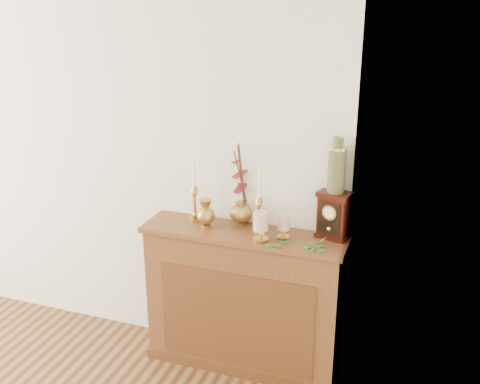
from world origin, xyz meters
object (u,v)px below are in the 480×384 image
at_px(ginger_jar, 241,185).
at_px(candlestick_center, 259,209).
at_px(candlestick_left, 194,198).
at_px(ceramic_vase, 337,168).
at_px(mantel_clock, 334,215).
at_px(bud_vase, 206,214).

bearing_deg(ginger_jar, candlestick_center, -37.08).
distance_m(candlestick_left, ceramic_vase, 0.90).
xyz_separation_m(candlestick_left, mantel_clock, (0.86, 0.03, -0.01)).
xyz_separation_m(ginger_jar, mantel_clock, (0.58, -0.05, -0.10)).
bearing_deg(candlestick_center, bud_vase, -171.05).
relative_size(candlestick_center, mantel_clock, 1.58).
bearing_deg(candlestick_left, ginger_jar, 17.07).
relative_size(bud_vase, ceramic_vase, 0.56).
relative_size(candlestick_center, bud_vase, 2.46).
height_order(candlestick_left, ginger_jar, ginger_jar).
bearing_deg(ceramic_vase, ginger_jar, 175.35).
xyz_separation_m(candlestick_center, ceramic_vase, (0.43, 0.07, 0.28)).
relative_size(candlestick_left, ginger_jar, 0.88).
height_order(ginger_jar, ceramic_vase, ceramic_vase).
bearing_deg(candlestick_center, mantel_clock, 8.50).
relative_size(ginger_jar, ceramic_vase, 1.64).
height_order(candlestick_left, bud_vase, candlestick_left).
distance_m(candlestick_center, ceramic_vase, 0.52).
bearing_deg(candlestick_center, ceramic_vase, 8.80).
distance_m(candlestick_left, candlestick_center, 0.43).
xyz_separation_m(candlestick_left, ceramic_vase, (0.86, 0.04, 0.27)).
height_order(candlestick_center, ginger_jar, ginger_jar).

